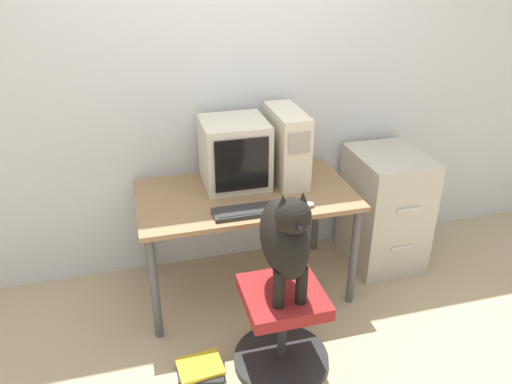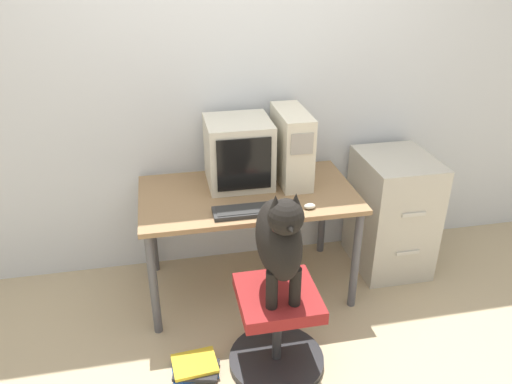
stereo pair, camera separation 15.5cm
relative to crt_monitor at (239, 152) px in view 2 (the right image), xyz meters
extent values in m
plane|color=tan|center=(0.03, -0.52, -0.92)|extent=(12.00, 12.00, 0.00)
cube|color=silver|center=(0.03, 0.28, 0.38)|extent=(8.00, 0.05, 2.60)
cube|color=olive|center=(0.03, -0.15, -0.22)|extent=(1.32, 0.74, 0.03)
cylinder|color=#4C4C51|center=(-0.58, -0.47, -0.58)|extent=(0.05, 0.05, 0.68)
cylinder|color=#4C4C51|center=(0.64, -0.47, -0.58)|extent=(0.05, 0.05, 0.68)
cylinder|color=#4C4C51|center=(-0.58, 0.17, -0.58)|extent=(0.05, 0.05, 0.68)
cylinder|color=#4C4C51|center=(0.64, 0.17, -0.58)|extent=(0.05, 0.05, 0.68)
cube|color=beige|center=(0.00, 0.00, 0.00)|extent=(0.39, 0.39, 0.41)
cube|color=black|center=(0.00, -0.20, 0.00)|extent=(0.32, 0.01, 0.32)
cube|color=beige|center=(0.33, -0.02, 0.02)|extent=(0.18, 0.45, 0.46)
cube|color=#9E998E|center=(0.33, -0.25, 0.12)|extent=(0.13, 0.01, 0.13)
cube|color=#2D2D2D|center=(0.02, -0.40, -0.19)|extent=(0.47, 0.14, 0.02)
cube|color=#292928|center=(0.02, -0.40, -0.18)|extent=(0.43, 0.12, 0.00)
ellipsoid|color=beige|center=(0.34, -0.43, -0.19)|extent=(0.07, 0.04, 0.03)
cylinder|color=#262628|center=(0.05, -0.86, -0.90)|extent=(0.52, 0.52, 0.04)
cylinder|color=#262628|center=(0.05, -0.86, -0.69)|extent=(0.05, 0.05, 0.38)
cube|color=maroon|center=(0.05, -0.86, -0.46)|extent=(0.41, 0.41, 0.07)
ellipsoid|color=black|center=(0.05, -0.84, -0.12)|extent=(0.21, 0.44, 0.38)
cylinder|color=black|center=(-0.01, -0.96, -0.32)|extent=(0.06, 0.06, 0.21)
cylinder|color=black|center=(0.11, -0.96, -0.32)|extent=(0.06, 0.06, 0.21)
sphere|color=black|center=(0.05, -0.96, 0.07)|extent=(0.17, 0.17, 0.17)
cone|color=black|center=(0.05, -1.04, 0.06)|extent=(0.08, 0.08, 0.08)
cone|color=black|center=(0.01, -0.95, 0.14)|extent=(0.06, 0.06, 0.08)
cone|color=black|center=(0.10, -0.95, 0.14)|extent=(0.06, 0.06, 0.08)
torus|color=red|center=(0.05, -0.94, 0.01)|extent=(0.12, 0.12, 0.02)
cube|color=#B7B2A3|center=(1.05, -0.07, -0.51)|extent=(0.46, 0.56, 0.82)
cube|color=beige|center=(1.05, -0.36, -0.36)|extent=(0.16, 0.01, 0.02)
cube|color=beige|center=(1.05, -0.36, -0.65)|extent=(0.16, 0.01, 0.02)
cube|color=#1E4C9E|center=(-0.40, -0.84, -0.91)|extent=(0.25, 0.15, 0.02)
cube|color=#262628|center=(-0.39, -0.85, -0.89)|extent=(0.27, 0.20, 0.02)
cube|color=gold|center=(-0.39, -0.82, -0.87)|extent=(0.25, 0.21, 0.02)
camera|label=1|loc=(-0.61, -2.79, 1.18)|focal=35.00mm
camera|label=2|loc=(-0.46, -2.83, 1.18)|focal=35.00mm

